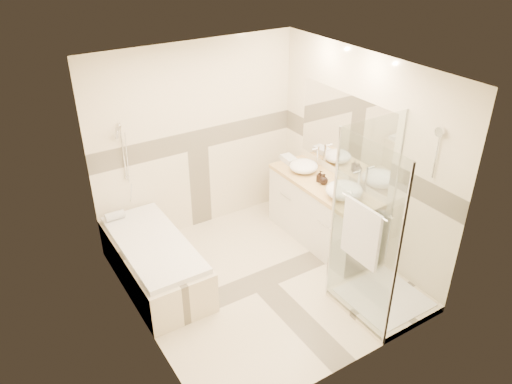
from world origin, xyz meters
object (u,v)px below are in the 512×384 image
bathtub (155,259)px  vanity (321,212)px  vessel_sink_near (304,166)px  amenity_bottle_b (324,179)px  vessel_sink_far (344,190)px  shower_enclosure (376,266)px  amenity_bottle_a (320,176)px

bathtub → vanity: 2.18m
vessel_sink_near → amenity_bottle_b: vessel_sink_near is taller
amenity_bottle_b → bathtub: bearing=170.2°
vanity → vessel_sink_far: 0.65m
vanity → vessel_sink_far: (-0.02, -0.39, 0.51)m
vanity → vessel_sink_near: (-0.02, 0.39, 0.50)m
bathtub → vanity: (2.15, -0.35, 0.12)m
bathtub → shower_enclosure: shower_enclosure is taller
amenity_bottle_a → vanity: bearing=-70.3°
shower_enclosure → amenity_bottle_a: 1.42m
shower_enclosure → amenity_bottle_b: 1.35m
shower_enclosure → vessel_sink_far: bearing=72.7°
vanity → amenity_bottle_b: 0.49m
vanity → shower_enclosure: 1.31m
vessel_sink_near → vanity: bearing=-87.1°
shower_enclosure → amenity_bottle_b: bearing=77.7°
bathtub → vessel_sink_far: size_ratio=3.88×
vessel_sink_far → vanity: bearing=87.1°
vessel_sink_far → amenity_bottle_a: vessel_sink_far is taller
amenity_bottle_a → amenity_bottle_b: amenity_bottle_a is taller
vanity → amenity_bottle_a: amenity_bottle_a is taller
vessel_sink_far → amenity_bottle_b: 0.38m
vanity → vessel_sink_far: size_ratio=3.69×
bathtub → shower_enclosure: bearing=-41.1°
shower_enclosure → vanity: bearing=77.0°
shower_enclosure → bathtub: bearing=138.9°
vessel_sink_far → amenity_bottle_b: bearing=90.0°
amenity_bottle_b → shower_enclosure: bearing=-102.3°
vessel_sink_near → amenity_bottle_b: bearing=-90.0°
vessel_sink_near → amenity_bottle_a: bearing=-90.0°
vessel_sink_far → amenity_bottle_b: vessel_sink_far is taller
vessel_sink_near → vessel_sink_far: 0.79m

